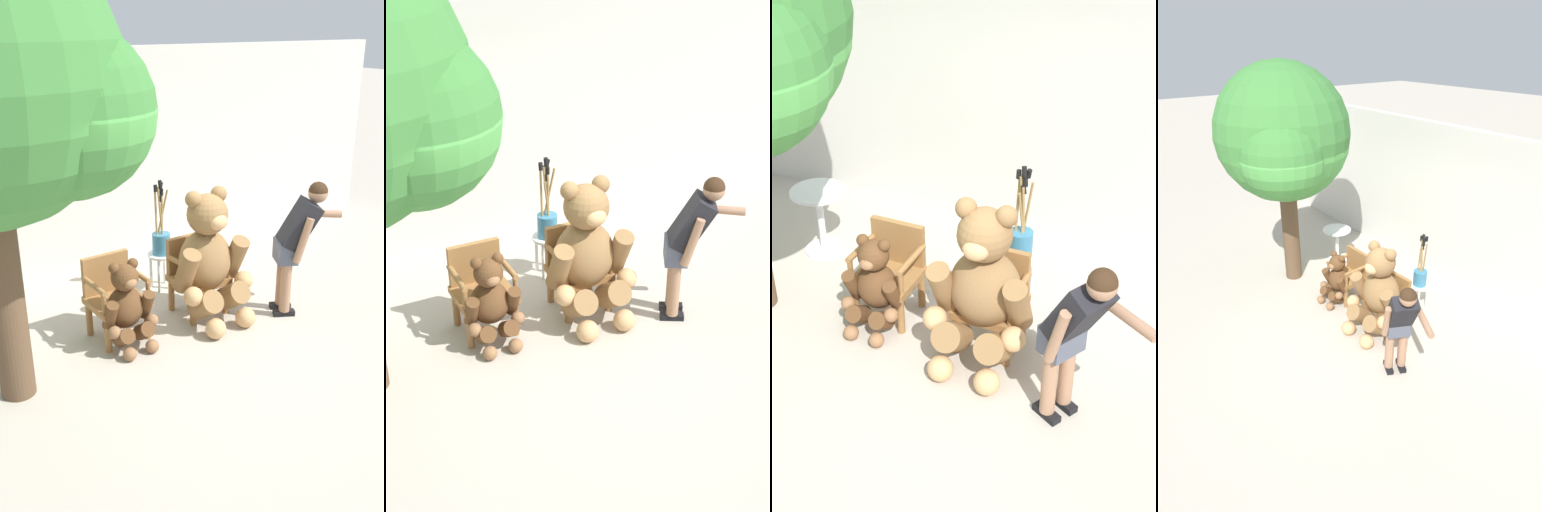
% 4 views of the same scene
% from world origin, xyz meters
% --- Properties ---
extents(ground_plane, '(60.00, 60.00, 0.00)m').
position_xyz_m(ground_plane, '(0.00, 0.00, 0.00)').
color(ground_plane, '#B2A899').
extents(back_wall, '(10.00, 0.16, 2.80)m').
position_xyz_m(back_wall, '(0.00, 2.40, 1.40)').
color(back_wall, beige).
rests_on(back_wall, ground).
extents(wooden_chair_left, '(0.58, 0.54, 0.86)m').
position_xyz_m(wooden_chair_left, '(-0.51, 0.54, 0.46)').
color(wooden_chair_left, olive).
rests_on(wooden_chair_left, ground).
extents(wooden_chair_right, '(0.58, 0.54, 0.86)m').
position_xyz_m(wooden_chair_right, '(0.50, 0.54, 0.46)').
color(wooden_chair_right, olive).
rests_on(wooden_chair_right, ground).
extents(teddy_bear_large, '(0.89, 0.85, 1.49)m').
position_xyz_m(teddy_bear_large, '(0.51, 0.28, 0.73)').
color(teddy_bear_large, olive).
rests_on(teddy_bear_large, ground).
extents(teddy_bear_small, '(0.56, 0.53, 0.93)m').
position_xyz_m(teddy_bear_small, '(-0.51, 0.25, 0.46)').
color(teddy_bear_small, brown).
rests_on(teddy_bear_small, ground).
extents(person_visitor, '(0.86, 0.50, 1.52)m').
position_xyz_m(person_visitor, '(1.41, -0.11, 0.91)').
color(person_visitor, black).
rests_on(person_visitor, ground).
extents(white_stool, '(0.34, 0.34, 0.46)m').
position_xyz_m(white_stool, '(0.48, 1.24, 0.36)').
color(white_stool, white).
rests_on(white_stool, ground).
extents(brush_bucket, '(0.22, 0.22, 0.92)m').
position_xyz_m(brush_bucket, '(0.48, 1.24, 0.68)').
color(brush_bucket, teal).
rests_on(brush_bucket, white_stool).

